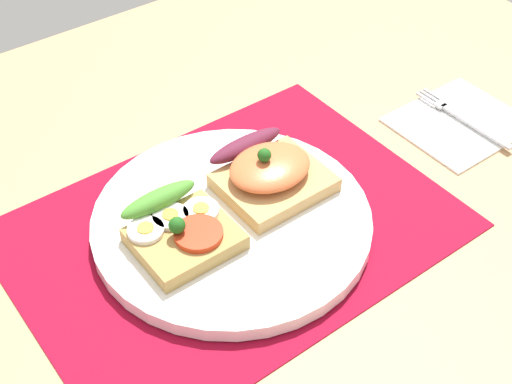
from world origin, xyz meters
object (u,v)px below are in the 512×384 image
plate (232,221)px  napkin (459,122)px  fork (460,116)px  sandwich_egg_tomato (180,229)px  sandwich_salmon (269,172)px

plate → napkin: plate is taller
napkin → fork: bearing=35.3°
napkin → plate: bearing=176.2°
fork → sandwich_egg_tomato: bearing=176.7°
napkin → sandwich_salmon: bearing=172.3°
sandwich_egg_tomato → fork: sandwich_egg_tomato is taller
fork → napkin: bearing=-144.7°
plate → napkin: (31.31, -2.10, -0.76)cm
sandwich_egg_tomato → napkin: (37.03, -2.42, -2.87)cm
sandwich_salmon → napkin: sandwich_salmon is taller
plate → sandwich_egg_tomato: size_ratio=2.89×
sandwich_egg_tomato → fork: bearing=-3.3°
sandwich_egg_tomato → sandwich_salmon: bearing=5.2°
fork → sandwich_salmon: bearing=173.0°
plate → sandwich_salmon: 6.37cm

